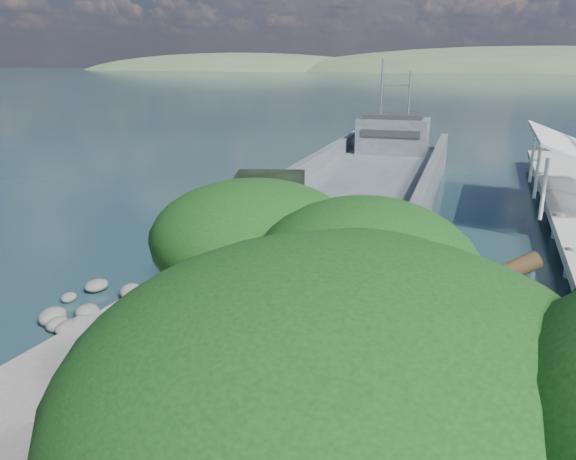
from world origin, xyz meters
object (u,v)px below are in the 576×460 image
(landing_craft, at_px, (372,185))
(soldier, at_px, (176,317))
(military_truck, at_px, (265,249))
(overhang_tree, at_px, (463,371))

(landing_craft, bearing_deg, soldier, -94.81)
(soldier, bearing_deg, military_truck, 28.41)
(soldier, relative_size, overhang_tree, 0.23)
(soldier, xyz_separation_m, overhang_tree, (8.51, -8.83, 4.80))
(military_truck, xyz_separation_m, overhang_tree, (7.06, -12.67, 3.65))
(landing_craft, bearing_deg, overhang_tree, -79.47)
(landing_craft, distance_m, overhang_tree, 34.29)
(overhang_tree, bearing_deg, military_truck, 119.13)
(landing_craft, relative_size, soldier, 17.08)
(landing_craft, relative_size, military_truck, 3.51)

